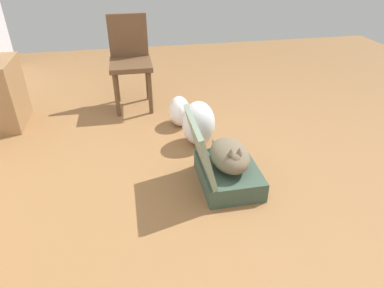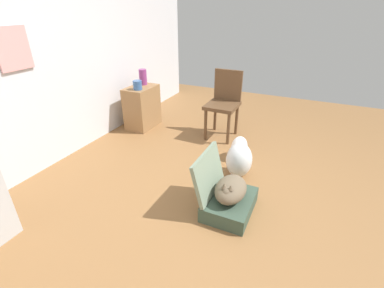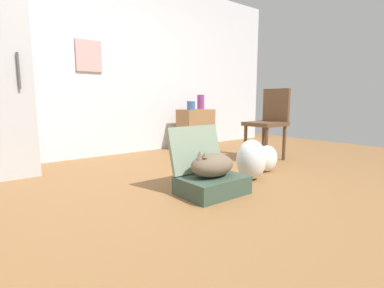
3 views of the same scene
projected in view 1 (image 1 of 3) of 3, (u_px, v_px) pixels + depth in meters
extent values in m
plane|color=olive|center=(219.00, 176.00, 2.70)|extent=(7.68, 7.68, 0.00)
cube|color=#384C3D|center=(228.00, 175.00, 2.59)|extent=(0.55, 0.42, 0.15)
cube|color=gray|center=(200.00, 146.00, 2.40)|extent=(0.55, 0.14, 0.41)
ellipsoid|color=brown|center=(230.00, 155.00, 2.50)|extent=(0.41, 0.28, 0.20)
sphere|color=brown|center=(235.00, 159.00, 2.38)|extent=(0.11, 0.11, 0.11)
cone|color=brown|center=(239.00, 151.00, 2.35)|extent=(0.05, 0.05, 0.05)
cone|color=brown|center=(231.00, 152.00, 2.34)|extent=(0.05, 0.05, 0.05)
cylinder|color=brown|center=(217.00, 149.00, 2.68)|extent=(0.20, 0.03, 0.07)
ellipsoid|color=silver|center=(198.00, 123.00, 3.03)|extent=(0.32, 0.29, 0.41)
ellipsoid|color=white|center=(180.00, 111.00, 3.37)|extent=(0.28, 0.20, 0.29)
cube|color=olive|center=(0.00, 94.00, 3.30)|extent=(0.54, 0.36, 0.65)
cylinder|color=brown|center=(117.00, 95.00, 3.50)|extent=(0.04, 0.04, 0.46)
cylinder|color=brown|center=(150.00, 93.00, 3.55)|extent=(0.04, 0.04, 0.46)
cylinder|color=brown|center=(117.00, 82.00, 3.82)|extent=(0.04, 0.04, 0.46)
cylinder|color=brown|center=(148.00, 80.00, 3.87)|extent=(0.04, 0.04, 0.46)
cube|color=brown|center=(131.00, 64.00, 3.55)|extent=(0.48, 0.43, 0.05)
cube|color=brown|center=(128.00, 35.00, 3.60)|extent=(0.04, 0.41, 0.44)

